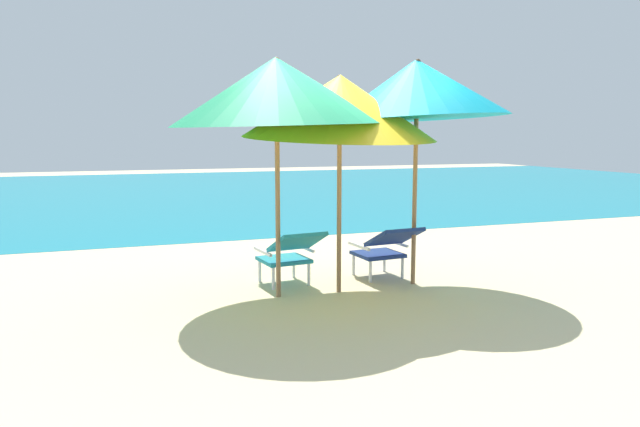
{
  "coord_description": "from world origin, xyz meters",
  "views": [
    {
      "loc": [
        -2.34,
        -6.13,
        1.7
      ],
      "look_at": [
        0.0,
        0.51,
        0.75
      ],
      "focal_mm": 32.35,
      "sensor_mm": 36.0,
      "label": 1
    }
  ],
  "objects_px": {
    "beach_umbrella_left": "(277,91)",
    "lounge_chair_left": "(290,252)",
    "lounge_chair_right": "(385,247)",
    "beach_umbrella_center": "(340,107)",
    "beach_umbrella_right": "(417,89)"
  },
  "relations": [
    {
      "from": "beach_umbrella_left",
      "to": "lounge_chair_left",
      "type": "bearing_deg",
      "value": 56.46
    },
    {
      "from": "lounge_chair_right",
      "to": "beach_umbrella_center",
      "type": "xyz_separation_m",
      "value": [
        -0.71,
        -0.3,
        1.6
      ]
    },
    {
      "from": "lounge_chair_right",
      "to": "beach_umbrella_center",
      "type": "height_order",
      "value": "beach_umbrella_center"
    },
    {
      "from": "lounge_chair_left",
      "to": "beach_umbrella_left",
      "type": "xyz_separation_m",
      "value": [
        -0.23,
        -0.35,
        1.75
      ]
    },
    {
      "from": "lounge_chair_left",
      "to": "beach_umbrella_center",
      "type": "height_order",
      "value": "beach_umbrella_center"
    },
    {
      "from": "lounge_chair_left",
      "to": "beach_umbrella_left",
      "type": "bearing_deg",
      "value": -123.54
    },
    {
      "from": "lounge_chair_left",
      "to": "lounge_chair_right",
      "type": "relative_size",
      "value": 1.02
    },
    {
      "from": "beach_umbrella_left",
      "to": "beach_umbrella_center",
      "type": "distance_m",
      "value": 0.69
    },
    {
      "from": "beach_umbrella_left",
      "to": "lounge_chair_right",
      "type": "bearing_deg",
      "value": 11.19
    },
    {
      "from": "lounge_chair_left",
      "to": "beach_umbrella_left",
      "type": "relative_size",
      "value": 0.31
    },
    {
      "from": "beach_umbrella_left",
      "to": "beach_umbrella_center",
      "type": "bearing_deg",
      "value": -2.27
    },
    {
      "from": "lounge_chair_right",
      "to": "beach_umbrella_left",
      "type": "distance_m",
      "value": 2.24
    },
    {
      "from": "beach_umbrella_center",
      "to": "beach_umbrella_right",
      "type": "height_order",
      "value": "beach_umbrella_right"
    },
    {
      "from": "lounge_chair_left",
      "to": "lounge_chair_right",
      "type": "xyz_separation_m",
      "value": [
        1.15,
        -0.07,
        0.0
      ]
    },
    {
      "from": "lounge_chair_right",
      "to": "lounge_chair_left",
      "type": "bearing_deg",
      "value": 176.29
    }
  ]
}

